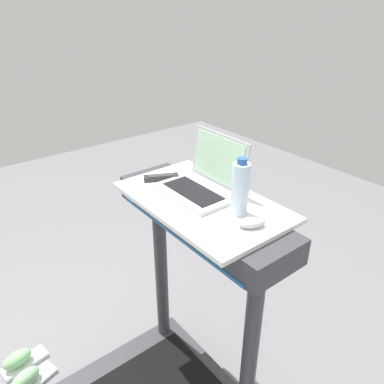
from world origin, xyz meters
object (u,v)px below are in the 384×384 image
Objects in this scene: laptop at (203,181)px; water_bottle at (240,188)px; sneaker_left at (20,360)px; computer_mouse at (251,223)px; tv_remote at (161,177)px; sneaker_right at (28,380)px.

laptop is 1.45× the size of water_bottle.
sneaker_left is (-0.71, -0.81, -1.21)m from laptop.
computer_mouse is 0.54m from tv_remote.
laptop is at bearing 55.81° from sneaker_right.
sneaker_right is at bearing 0.00° from sneaker_left.
computer_mouse is 0.36× the size of sneaker_right.
laptop is at bearing 20.09° from tv_remote.
sneaker_left is at bearing -114.58° from computer_mouse.
sneaker_left is at bearing -124.21° from tv_remote.
laptop is 0.23m from tv_remote.
sneaker_right is at bearing -123.10° from laptop.
tv_remote is (-0.54, -0.03, -0.01)m from computer_mouse.
tv_remote reaches higher than sneaker_left.
water_bottle is at bearing 40.29° from sneaker_left.
water_bottle is at bearing 8.54° from tv_remote.
computer_mouse is 1.74m from sneaker_left.
tv_remote is at bearing 55.79° from sneaker_left.
computer_mouse is 0.37× the size of sneaker_left.
computer_mouse is 0.61× the size of tv_remote.
water_bottle is at bearing 45.63° from sneaker_right.
sneaker_left and sneaker_right have the same top height.
sneaker_right is (-0.34, -0.73, -1.17)m from tv_remote.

